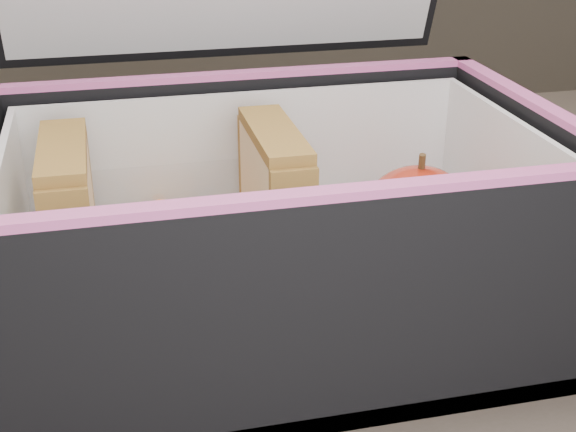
% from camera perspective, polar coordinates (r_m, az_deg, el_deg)
% --- Properties ---
extents(kitchen_table, '(1.20, 0.80, 0.75)m').
position_cam_1_polar(kitchen_table, '(0.58, 6.62, -13.05)').
color(kitchen_table, brown).
rests_on(kitchen_table, ground).
extents(lunch_bag, '(0.33, 0.29, 0.32)m').
position_cam_1_polar(lunch_bag, '(0.47, -1.05, 0.36)').
color(lunch_bag, black).
rests_on(lunch_bag, kitchen_table).
extents(plastic_tub, '(0.16, 0.11, 0.07)m').
position_cam_1_polar(plastic_tub, '(0.48, -7.82, -2.50)').
color(plastic_tub, white).
rests_on(plastic_tub, lunch_bag).
extents(sandwich_left, '(0.03, 0.09, 0.10)m').
position_cam_1_polar(sandwich_left, '(0.47, -15.13, -0.97)').
color(sandwich_left, beige).
rests_on(sandwich_left, plastic_tub).
extents(sandwich_right, '(0.03, 0.09, 0.10)m').
position_cam_1_polar(sandwich_right, '(0.48, -0.93, 0.41)').
color(sandwich_right, beige).
rests_on(sandwich_right, plastic_tub).
extents(carrot_sticks, '(0.05, 0.14, 0.03)m').
position_cam_1_polar(carrot_sticks, '(0.49, -8.01, -3.52)').
color(carrot_sticks, orange).
rests_on(carrot_sticks, plastic_tub).
extents(paper_napkin, '(0.07, 0.07, 0.01)m').
position_cam_1_polar(paper_napkin, '(0.52, 9.03, -3.71)').
color(paper_napkin, white).
rests_on(paper_napkin, lunch_bag).
extents(red_apple, '(0.09, 0.09, 0.07)m').
position_cam_1_polar(red_apple, '(0.50, 9.22, -0.09)').
color(red_apple, maroon).
rests_on(red_apple, paper_napkin).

